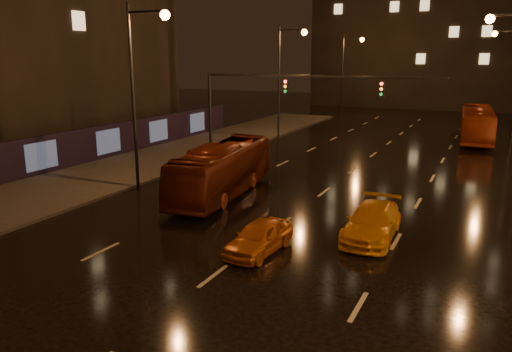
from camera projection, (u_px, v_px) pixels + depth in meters
The scene contains 8 objects.
ground at pixel (344, 177), 31.00m from camera, with size 140.00×140.00×0.00m, color black.
sidewalk_left at pixel (120, 171), 32.30m from camera, with size 7.00×70.00×0.15m, color #38332D.
hoarding_left at pixel (39, 156), 30.96m from camera, with size 0.30×46.00×2.50m, color black.
traffic_signal at pixel (270, 97), 32.03m from camera, with size 15.31×0.32×6.20m.
bus_red at pixel (223, 170), 26.73m from camera, with size 2.31×9.86×2.75m, color #601D0D.
bus_curb at pixel (477, 124), 43.83m from camera, with size 2.52×10.77×3.00m, color maroon.
taxi_near at pixel (259, 237), 18.88m from camera, with size 1.44×3.59×1.22m, color orange.
taxi_far at pixel (372, 222), 20.40m from camera, with size 1.90×4.68×1.36m, color orange.
Camera 1 is at (8.12, -9.54, 7.26)m, focal length 35.00 mm.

